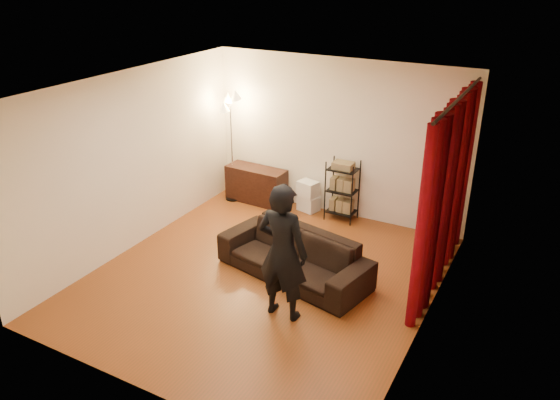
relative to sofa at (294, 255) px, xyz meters
The scene contains 14 objects.
floor 0.54m from the sofa, 144.21° to the right, with size 5.00×5.00×0.00m, color brown.
ceiling 2.41m from the sofa, 144.21° to the right, with size 5.00×5.00×0.00m, color white.
wall_back 2.50m from the sofa, 98.75° to the left, with size 5.00×5.00×0.00m, color #F7E9CF.
wall_front 2.96m from the sofa, 97.18° to the right, with size 5.00×5.00×0.00m, color #F7E9CF.
wall_left 2.80m from the sofa, behind, with size 5.00×5.00×0.00m, color #F7E9CF.
wall_right 2.18m from the sofa, ahead, with size 5.00×5.00×0.00m, color #F7E9CF.
curtain_rod 3.02m from the sofa, 25.89° to the left, with size 0.04×0.04×2.65m, color black.
curtain 2.20m from the sofa, 26.14° to the left, with size 0.22×2.65×2.55m, color #66020E, non-canonical shape.
sofa is the anchor object (origin of this frame).
person 1.09m from the sofa, 71.49° to the right, with size 0.65×0.43×1.78m, color black.
media_cabinet 2.66m from the sofa, 132.07° to the left, with size 1.12×0.42×0.65m, color black.
storage_boxes 2.20m from the sofa, 110.47° to the left, with size 0.34×0.27×0.56m, color silver, non-canonical shape.
wire_shelf 2.04m from the sofa, 93.44° to the left, with size 0.48×0.34×1.06m, color black, non-canonical shape.
floor_lamp 2.97m from the sofa, 140.00° to the left, with size 0.36×0.36×1.98m, color silver, non-canonical shape.
Camera 1 is at (3.35, -5.69, 4.13)m, focal length 35.00 mm.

